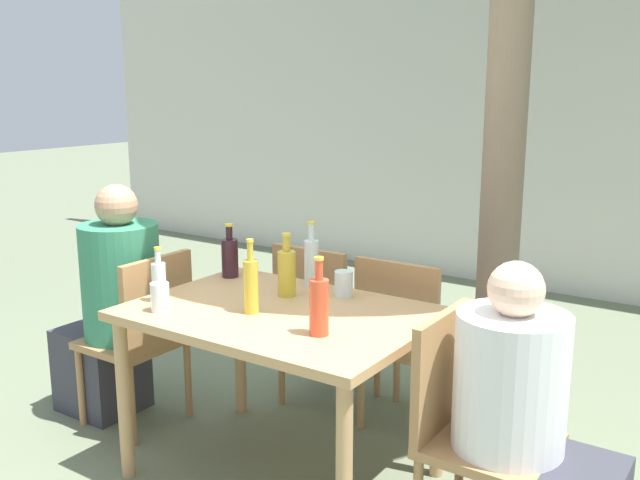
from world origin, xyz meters
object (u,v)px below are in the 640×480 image
(drinking_glass_0, at_px, (343,284))
(patio_chair_2, at_px, (321,316))
(water_bottle_4, at_px, (159,281))
(person_seated_1, at_px, (531,437))
(soda_bottle_5, at_px, (319,305))
(patio_chair_0, at_px, (144,331))
(drinking_glass_1, at_px, (160,297))
(dining_table_front, at_px, (281,331))
(patio_chair_3, at_px, (406,335))
(wine_bottle_3, at_px, (230,256))
(oil_cruet_2, at_px, (251,285))
(water_bottle_1, at_px, (311,262))
(patio_chair_1, at_px, (468,420))
(oil_cruet_0, at_px, (287,272))
(person_seated_0, at_px, (113,312))

(drinking_glass_0, bearing_deg, patio_chair_2, 135.21)
(water_bottle_4, bearing_deg, person_seated_1, 7.11)
(water_bottle_4, xyz_separation_m, soda_bottle_5, (0.82, 0.04, 0.02))
(patio_chair_0, relative_size, drinking_glass_1, 7.34)
(patio_chair_2, distance_m, soda_bottle_5, 1.08)
(dining_table_front, height_order, person_seated_1, person_seated_1)
(patio_chair_2, xyz_separation_m, water_bottle_4, (-0.26, -0.88, 0.36))
(patio_chair_3, distance_m, person_seated_1, 1.08)
(soda_bottle_5, xyz_separation_m, drinking_glass_1, (-0.72, -0.14, -0.06))
(dining_table_front, bearing_deg, wine_bottle_3, 151.73)
(dining_table_front, xyz_separation_m, wine_bottle_3, (-0.53, 0.29, 0.20))
(oil_cruet_2, distance_m, water_bottle_4, 0.45)
(water_bottle_1, height_order, water_bottle_4, water_bottle_1)
(patio_chair_1, height_order, oil_cruet_0, oil_cruet_0)
(drinking_glass_0, bearing_deg, oil_cruet_0, -149.50)
(drinking_glass_1, bearing_deg, drinking_glass_0, 49.13)
(patio_chair_3, bearing_deg, drinking_glass_1, 55.91)
(dining_table_front, bearing_deg, person_seated_0, -180.00)
(patio_chair_3, distance_m, drinking_glass_0, 0.51)
(patio_chair_0, distance_m, patio_chair_3, 1.30)
(soda_bottle_5, bearing_deg, water_bottle_4, -177.09)
(water_bottle_4, xyz_separation_m, drinking_glass_1, (0.11, -0.10, -0.03))
(water_bottle_1, relative_size, drinking_glass_0, 2.63)
(dining_table_front, xyz_separation_m, water_bottle_4, (-0.52, -0.20, 0.19))
(person_seated_0, bearing_deg, drinking_glass_1, 66.31)
(wine_bottle_3, bearing_deg, person_seated_1, -9.95)
(oil_cruet_0, xyz_separation_m, soda_bottle_5, (0.41, -0.34, 0.01))
(person_seated_1, relative_size, wine_bottle_3, 4.21)
(oil_cruet_2, bearing_deg, drinking_glass_0, 64.66)
(dining_table_front, distance_m, patio_chair_0, 0.88)
(patio_chair_3, height_order, drinking_glass_1, patio_chair_3)
(patio_chair_1, xyz_separation_m, soda_bottle_5, (-0.55, -0.16, 0.38))
(drinking_glass_0, distance_m, drinking_glass_1, 0.81)
(person_seated_1, distance_m, drinking_glass_0, 1.08)
(oil_cruet_0, xyz_separation_m, oil_cruet_2, (0.03, -0.28, 0.01))
(patio_chair_1, relative_size, soda_bottle_5, 2.93)
(patio_chair_3, bearing_deg, oil_cruet_0, 54.54)
(wine_bottle_3, xyz_separation_m, water_bottle_4, (0.01, -0.49, -0.01))
(oil_cruet_0, relative_size, oil_cruet_2, 0.91)
(patio_chair_2, relative_size, oil_cruet_2, 2.84)
(patio_chair_3, height_order, soda_bottle_5, soda_bottle_5)
(patio_chair_0, height_order, patio_chair_1, same)
(patio_chair_0, xyz_separation_m, drinking_glass_0, (0.98, 0.31, 0.33))
(patio_chair_1, relative_size, patio_chair_3, 1.00)
(patio_chair_1, relative_size, water_bottle_1, 2.87)
(patio_chair_3, relative_size, drinking_glass_1, 7.34)
(person_seated_1, distance_m, water_bottle_1, 1.30)
(water_bottle_1, height_order, wine_bottle_3, water_bottle_1)
(water_bottle_4, distance_m, drinking_glass_1, 0.15)
(patio_chair_0, bearing_deg, dining_table_front, 90.00)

